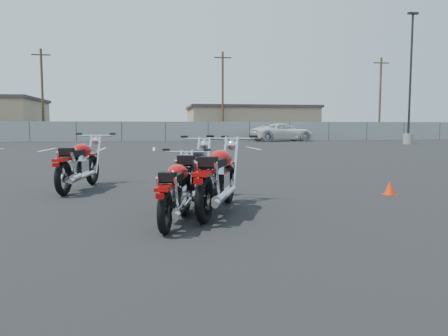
{
  "coord_description": "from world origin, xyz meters",
  "views": [
    {
      "loc": [
        -0.84,
        -6.11,
        1.29
      ],
      "look_at": [
        0.2,
        0.6,
        0.65
      ],
      "focal_mm": 35.0,
      "sensor_mm": 36.0,
      "label": 1
    }
  ],
  "objects": [
    {
      "name": "ground",
      "position": [
        0.0,
        0.0,
        0.0
      ],
      "size": [
        120.0,
        120.0,
        0.0
      ],
      "primitive_type": "plane",
      "color": "black",
      "rests_on": "ground"
    },
    {
      "name": "motorcycle_front_red",
      "position": [
        -2.41,
        3.14,
        0.53
      ],
      "size": [
        0.96,
        2.35,
        1.16
      ],
      "color": "black",
      "rests_on": "ground"
    },
    {
      "name": "motorcycle_second_black",
      "position": [
        -0.24,
        0.9,
        0.51
      ],
      "size": [
        1.1,
        2.3,
        1.13
      ],
      "color": "black",
      "rests_on": "ground"
    },
    {
      "name": "motorcycle_third_red",
      "position": [
        -0.59,
        -0.26,
        0.44
      ],
      "size": [
        0.87,
        1.95,
        0.96
      ],
      "color": "black",
      "rests_on": "ground"
    },
    {
      "name": "motorcycle_rear_red",
      "position": [
        0.07,
        0.34,
        0.52
      ],
      "size": [
        1.29,
        2.31,
        1.15
      ],
      "color": "black",
      "rests_on": "ground"
    },
    {
      "name": "training_cone_near",
      "position": [
        3.55,
        1.55,
        0.14
      ],
      "size": [
        0.23,
        0.23,
        0.27
      ],
      "color": "red",
      "rests_on": "ground"
    },
    {
      "name": "light_pole_east",
      "position": [
        18.07,
        24.54,
        2.5
      ],
      "size": [
        0.8,
        0.7,
        9.75
      ],
      "color": "gray",
      "rests_on": "ground"
    },
    {
      "name": "chainlink_fence",
      "position": [
        -0.0,
        35.0,
        0.9
      ],
      "size": [
        80.06,
        0.06,
        1.8
      ],
      "color": "gray",
      "rests_on": "ground"
    },
    {
      "name": "tan_building_east",
      "position": [
        10.0,
        44.0,
        1.86
      ],
      "size": [
        14.4,
        9.4,
        3.7
      ],
      "color": "tan",
      "rests_on": "ground"
    },
    {
      "name": "utility_pole_b",
      "position": [
        -12.0,
        40.0,
        4.69
      ],
      "size": [
        1.8,
        0.24,
        9.0
      ],
      "color": "#453220",
      "rests_on": "ground"
    },
    {
      "name": "utility_pole_c",
      "position": [
        6.0,
        39.0,
        4.69
      ],
      "size": [
        1.8,
        0.24,
        9.0
      ],
      "color": "#453220",
      "rests_on": "ground"
    },
    {
      "name": "utility_pole_d",
      "position": [
        24.0,
        40.0,
        4.69
      ],
      "size": [
        1.8,
        0.24,
        9.0
      ],
      "color": "#453220",
      "rests_on": "ground"
    },
    {
      "name": "parking_line_stripes",
      "position": [
        -2.5,
        20.0,
        0.0
      ],
      "size": [
        15.12,
        4.0,
        0.01
      ],
      "color": "silver",
      "rests_on": "ground"
    },
    {
      "name": "white_van",
      "position": [
        10.67,
        32.93,
        1.27
      ],
      "size": [
        3.64,
        7.0,
        2.53
      ],
      "primitive_type": "imported",
      "rotation": [
        0.0,
        0.0,
        1.72
      ],
      "color": "silver",
      "rests_on": "ground"
    }
  ]
}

